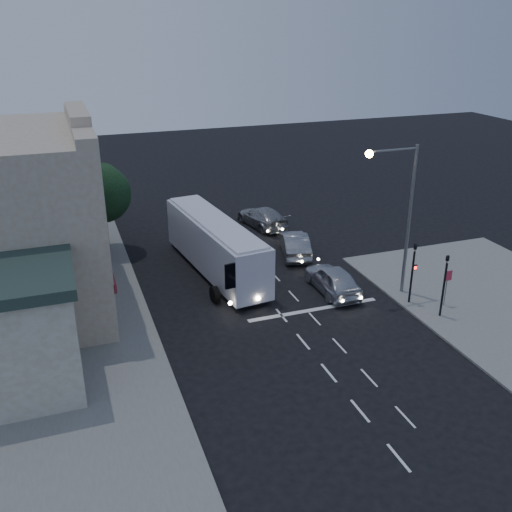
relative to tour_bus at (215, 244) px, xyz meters
name	(u,v)px	position (x,y,z in m)	size (l,w,h in m)	color
ground	(295,332)	(1.85, -9.00, -1.97)	(120.00, 120.00, 0.00)	black
sidewalk_far	(38,304)	(-11.15, -1.00, -1.91)	(12.00, 50.00, 0.12)	slate
road_markings	(293,302)	(3.14, -5.70, -1.97)	(8.00, 30.55, 0.01)	silver
tour_bus	(215,244)	(0.00, 0.00, 0.00)	(3.87, 12.11, 3.65)	silver
car_suv	(333,279)	(5.94, -5.20, -1.13)	(1.98, 4.91, 1.67)	silver
car_sedan_a	(294,244)	(6.04, 0.93, -1.15)	(1.74, 5.00, 1.65)	gray
car_sedan_b	(262,217)	(5.97, 7.33, -1.19)	(2.19, 5.39, 1.57)	gray
traffic_signal_main	(413,266)	(9.45, -8.22, 0.45)	(0.25, 0.35, 4.10)	black
traffic_signal_side	(445,278)	(10.15, -10.20, 0.45)	(0.18, 0.15, 4.10)	black
regulatory_sign	(447,282)	(11.15, -9.24, -0.38)	(0.45, 0.12, 2.20)	slate
streetlight	(401,204)	(9.20, -6.80, 3.76)	(3.32, 0.44, 9.00)	slate
main_building	(5,224)	(-12.10, -1.00, 3.19)	(10.12, 12.00, 11.00)	tan
low_building_north	(23,195)	(-11.65, 11.00, 1.42)	(9.40, 9.40, 6.50)	beige
street_tree	(102,191)	(-6.35, 6.02, 2.53)	(4.00, 4.00, 6.20)	black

